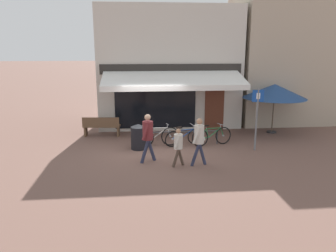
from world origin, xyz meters
TOP-DOWN VIEW (x-y plane):
  - ground_plane at (0.00, 0.00)m, footprint 160.00×160.00m
  - shop_front at (0.97, 4.59)m, footprint 6.73×4.91m
  - neighbour_building at (7.79, 5.11)m, footprint 6.51×4.00m
  - bike_rack_rail at (1.24, 0.77)m, footprint 2.78×0.04m
  - bicycle_silver at (0.16, 0.72)m, footprint 1.77×0.52m
  - bicycle_blue at (1.21, 0.66)m, footprint 1.63×0.75m
  - bicycle_green at (2.32, 0.61)m, footprint 1.70×0.67m
  - pedestrian_adult at (-0.27, -1.08)m, footprint 0.56×0.60m
  - pedestrian_child at (0.70, -1.59)m, footprint 0.44×0.48m
  - pedestrian_second_adult at (1.39, -1.57)m, footprint 0.58×0.45m
  - litter_bin at (-0.59, 0.39)m, footprint 0.59×0.59m
  - parking_sign at (3.81, -0.19)m, footprint 0.44×0.07m
  - cafe_parasol at (5.51, 2.29)m, footprint 2.80×2.80m
  - park_bench at (-2.18, 2.38)m, footprint 1.64×0.60m

SIDE VIEW (x-z plane):
  - ground_plane at x=0.00m, z-range 0.00..0.00m
  - bicycle_blue at x=1.21m, z-range -0.06..0.78m
  - bicycle_green at x=2.32m, z-range -0.05..0.80m
  - bicycle_silver at x=0.16m, z-range -0.05..0.84m
  - bike_rack_rail at x=1.24m, z-range 0.18..0.75m
  - park_bench at x=-2.18m, z-range 0.03..0.90m
  - litter_bin at x=-0.59m, z-range 0.00..0.99m
  - pedestrian_child at x=0.70m, z-range 0.13..1.42m
  - pedestrian_second_adult at x=1.39m, z-range 0.17..1.78m
  - pedestrian_adult at x=-0.27m, z-range 0.17..1.85m
  - parking_sign at x=3.81m, z-range 0.27..2.63m
  - cafe_parasol at x=5.51m, z-range 0.79..3.01m
  - shop_front at x=0.97m, z-range -0.01..5.68m
  - neighbour_building at x=7.79m, z-range 0.00..6.63m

